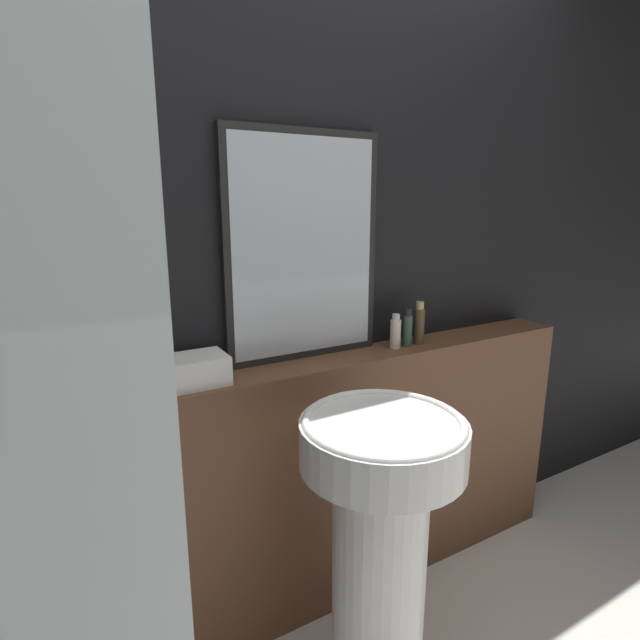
# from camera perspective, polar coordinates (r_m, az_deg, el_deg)

# --- Properties ---
(wall_back) EXTENTS (8.00, 0.06, 2.50)m
(wall_back) POSITION_cam_1_polar(r_m,az_deg,el_deg) (1.81, -1.78, 4.56)
(wall_back) COLOR black
(wall_back) RESTS_ON ground_plane
(vanity_counter) EXTENTS (2.31, 0.19, 0.98)m
(vanity_counter) POSITION_cam_1_polar(r_m,az_deg,el_deg) (1.98, 0.22, -18.32)
(vanity_counter) COLOR brown
(vanity_counter) RESTS_ON ground_plane
(pedestal_sink) EXTENTS (0.47, 0.47, 0.95)m
(pedestal_sink) POSITION_cam_1_polar(r_m,az_deg,el_deg) (1.60, 6.85, -23.51)
(pedestal_sink) COLOR white
(pedestal_sink) RESTS_ON ground_plane
(mirror) EXTENTS (0.59, 0.03, 0.79)m
(mirror) POSITION_cam_1_polar(r_m,az_deg,el_deg) (1.74, -1.86, 8.23)
(mirror) COLOR black
(mirror) RESTS_ON vanity_counter
(towel_stack) EXTENTS (0.19, 0.14, 0.09)m
(towel_stack) POSITION_cam_1_polar(r_m,az_deg,el_deg) (1.58, -14.15, -5.59)
(towel_stack) COLOR white
(towel_stack) RESTS_ON vanity_counter
(shampoo_bottle) EXTENTS (0.04, 0.04, 0.13)m
(shampoo_bottle) POSITION_cam_1_polar(r_m,az_deg,el_deg) (1.93, 8.62, -1.40)
(shampoo_bottle) COLOR beige
(shampoo_bottle) RESTS_ON vanity_counter
(conditioner_bottle) EXTENTS (0.04, 0.04, 0.15)m
(conditioner_bottle) POSITION_cam_1_polar(r_m,az_deg,el_deg) (1.96, 9.95, -0.99)
(conditioner_bottle) COLOR #2D4C3D
(conditioner_bottle) RESTS_ON vanity_counter
(lotion_bottle) EXTENTS (0.04, 0.04, 0.17)m
(lotion_bottle) POSITION_cam_1_polar(r_m,az_deg,el_deg) (2.00, 11.26, -0.50)
(lotion_bottle) COLOR #4C3823
(lotion_bottle) RESTS_ON vanity_counter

